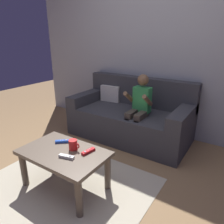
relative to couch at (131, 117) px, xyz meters
name	(u,v)px	position (x,y,z in m)	size (l,w,h in m)	color
ground_plane	(81,196)	(0.23, -1.35, -0.29)	(8.77, 8.77, 0.00)	olive
wall_back	(161,46)	(0.23, 0.39, 0.96)	(4.38, 0.05, 2.50)	#999EA8
couch	(131,117)	(0.00, 0.00, 0.00)	(1.65, 0.80, 0.82)	#38383D
person_seated_on_couch	(139,106)	(0.21, -0.18, 0.24)	(0.31, 0.38, 0.93)	#4C4238
coffee_table	(64,158)	(0.02, -1.32, 0.03)	(0.80, 0.50, 0.39)	brown
area_rug	(67,186)	(0.02, -1.32, -0.28)	(1.57, 1.27, 0.01)	#BCB299
game_remote_white_near_edge	(67,157)	(0.12, -1.39, 0.11)	(0.14, 0.07, 0.03)	white
game_remote_blue_center	(63,141)	(-0.11, -1.21, 0.11)	(0.13, 0.12, 0.03)	blue
game_remote_red_far_corner	(88,151)	(0.23, -1.21, 0.11)	(0.06, 0.14, 0.03)	red
coffee_mug	(73,145)	(0.07, -1.24, 0.14)	(0.12, 0.08, 0.09)	red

